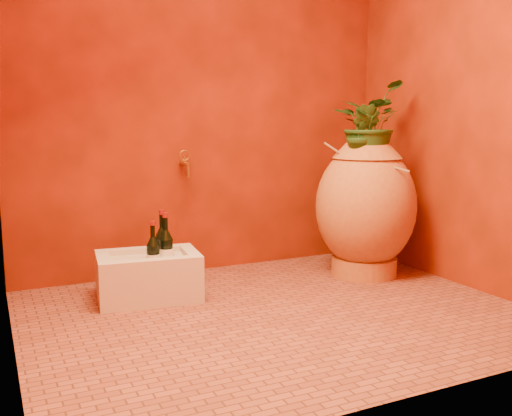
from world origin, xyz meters
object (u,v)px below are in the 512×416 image
wine_bottle_a (153,257)px  stone_basin (148,277)px  amphora (366,205)px  wine_bottle_c (166,251)px  wine_bottle_b (163,249)px  wall_tap (185,162)px

wine_bottle_a → stone_basin: bearing=109.6°
amphora → wine_bottle_c: amphora is taller
wine_bottle_b → wine_bottle_c: wine_bottle_b is taller
wine_bottle_c → stone_basin: bearing=178.3°
wine_bottle_a → wine_bottle_c: size_ratio=0.91×
wine_bottle_a → wine_bottle_c: 0.10m
amphora → wine_bottle_a: amphora is taller
amphora → wine_bottle_a: (-1.37, 0.06, -0.20)m
amphora → wine_bottle_b: 1.31m
stone_basin → wall_tap: 0.80m
wine_bottle_b → wine_bottle_c: (0.01, -0.03, -0.00)m
stone_basin → wine_bottle_c: wine_bottle_c is taller
amphora → wine_bottle_c: bearing=175.4°
wine_bottle_b → wall_tap: size_ratio=2.10×
wine_bottle_c → wine_bottle_a: bearing=-151.6°
wine_bottle_c → wall_tap: size_ratio=2.01×
amphora → wall_tap: 1.17m
amphora → stone_basin: 1.43m
amphora → wine_bottle_c: (-1.28, 0.10, -0.19)m
stone_basin → wine_bottle_a: 0.14m
stone_basin → wine_bottle_b: bearing=15.3°
stone_basin → wine_bottle_c: size_ratio=1.75×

